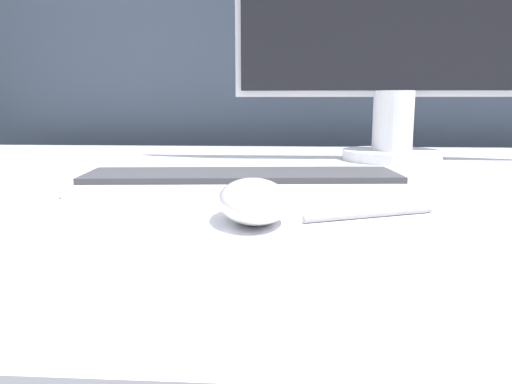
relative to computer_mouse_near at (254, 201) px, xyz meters
name	(u,v)px	position (x,y,z in m)	size (l,w,h in m)	color
partition_panel	(300,140)	(0.07, 0.97, -0.01)	(5.00, 0.03, 1.49)	#333D4C
computer_mouse_near	(254,201)	(0.00, 0.00, 0.00)	(0.09, 0.13, 0.04)	white
keyboard	(242,181)	(-0.03, 0.18, -0.01)	(0.45, 0.16, 0.02)	silver
monitor	(398,15)	(0.24, 0.54, 0.26)	(0.63, 0.20, 0.52)	silver
pen	(370,214)	(0.12, 0.02, -0.02)	(0.14, 0.06, 0.01)	#99999E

